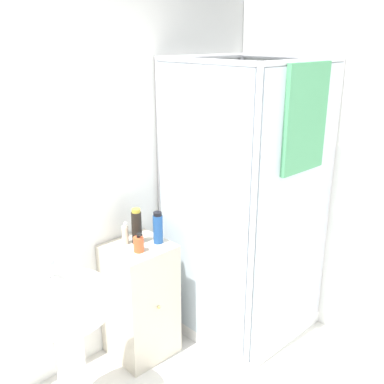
# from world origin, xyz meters

# --- Properties ---
(wall_back) EXTENTS (6.40, 0.06, 2.50)m
(wall_back) POSITION_xyz_m (0.00, 1.70, 1.25)
(wall_back) COLOR white
(wall_back) RESTS_ON ground_plane
(shower_enclosure) EXTENTS (0.87, 0.90, 1.98)m
(shower_enclosure) POSITION_xyz_m (1.18, 1.15, 0.56)
(shower_enclosure) COLOR white
(shower_enclosure) RESTS_ON ground_plane
(vanity_cabinet) EXTENTS (0.40, 0.40, 0.82)m
(vanity_cabinet) POSITION_xyz_m (0.47, 1.47, 0.41)
(vanity_cabinet) COLOR beige
(vanity_cabinet) RESTS_ON ground_plane
(sink) EXTENTS (0.46, 0.46, 1.00)m
(sink) POSITION_xyz_m (-0.18, 1.24, 0.64)
(sink) COLOR white
(sink) RESTS_ON ground_plane
(soap_dispenser) EXTENTS (0.07, 0.07, 0.13)m
(soap_dispenser) POSITION_xyz_m (0.43, 1.40, 0.87)
(soap_dispenser) COLOR #E5562D
(soap_dispenser) RESTS_ON vanity_cabinet
(shampoo_bottle_tall_black) EXTENTS (0.07, 0.07, 0.24)m
(shampoo_bottle_tall_black) POSITION_xyz_m (0.50, 1.51, 0.93)
(shampoo_bottle_tall_black) COLOR black
(shampoo_bottle_tall_black) RESTS_ON vanity_cabinet
(shampoo_bottle_blue) EXTENTS (0.06, 0.06, 0.22)m
(shampoo_bottle_blue) POSITION_xyz_m (0.60, 1.42, 0.92)
(shampoo_bottle_blue) COLOR #1E4C93
(shampoo_bottle_blue) RESTS_ON vanity_cabinet
(lotion_bottle_white) EXTENTS (0.04, 0.04, 0.15)m
(lotion_bottle_white) POSITION_xyz_m (0.43, 1.55, 0.88)
(lotion_bottle_white) COLOR beige
(lotion_bottle_white) RESTS_ON vanity_cabinet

